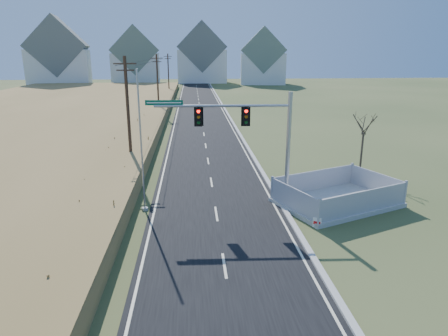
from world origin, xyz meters
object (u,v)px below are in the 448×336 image
(traffic_signal_mast, at_px, (258,137))
(open_sign, at_px, (317,223))
(fence_enclosure, at_px, (337,200))
(bare_tree, at_px, (364,123))
(flagpole, at_px, (142,157))

(traffic_signal_mast, distance_m, open_sign, 6.18)
(fence_enclosure, bearing_deg, open_sign, -147.16)
(bare_tree, bearing_deg, fence_enclosure, -124.10)
(traffic_signal_mast, relative_size, flagpole, 1.05)
(flagpole, height_order, bare_tree, flagpole)
(traffic_signal_mast, relative_size, bare_tree, 1.71)
(open_sign, relative_size, bare_tree, 0.11)
(traffic_signal_mast, bearing_deg, flagpole, -173.64)
(traffic_signal_mast, distance_m, bare_tree, 10.41)
(open_sign, height_order, bare_tree, bare_tree)
(open_sign, relative_size, flagpole, 0.07)
(fence_enclosure, height_order, bare_tree, bare_tree)
(traffic_signal_mast, distance_m, flagpole, 7.03)
(flagpole, distance_m, bare_tree, 16.93)
(flagpole, bearing_deg, traffic_signal_mast, 3.78)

